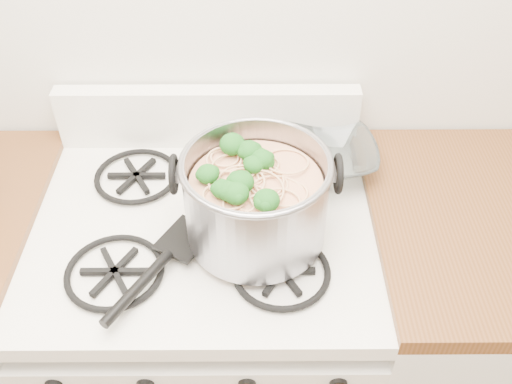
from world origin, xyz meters
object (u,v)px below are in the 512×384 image
at_px(gas_range, 213,340).
at_px(spatula, 185,236).
at_px(stock_pot, 256,200).
at_px(glass_bowl, 326,160).

distance_m(gas_range, spatula, 0.50).
bearing_deg(spatula, stock_pot, 38.90).
bearing_deg(gas_range, spatula, -114.50).
relative_size(stock_pot, spatula, 1.08).
relative_size(gas_range, spatula, 2.98).
height_order(gas_range, glass_bowl, glass_bowl).
relative_size(gas_range, stock_pot, 2.76).
distance_m(stock_pot, glass_bowl, 0.30).
relative_size(stock_pot, glass_bowl, 3.48).
xyz_separation_m(stock_pot, glass_bowl, (0.17, 0.23, -0.08)).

